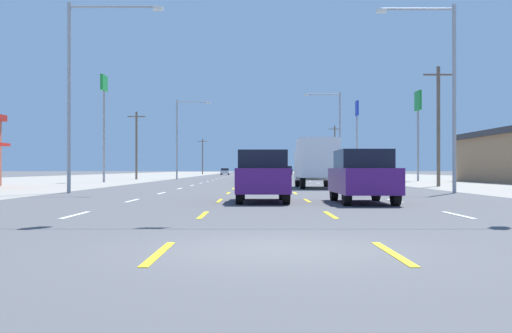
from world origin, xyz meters
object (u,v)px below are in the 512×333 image
sedan_center_turn_midfar (258,174)px  sedan_far_left_farthest (225,171)px  suv_inner_right_nearest (363,176)px  pole_sign_right_row_2 (357,122)px  pole_sign_left_row_1 (104,103)px  streetlight_right_row_0 (447,84)px  streetlight_left_row_0 (80,81)px  suv_center_turn_near (263,175)px  streetlight_right_row_1 (337,129)px  pole_sign_right_row_1 (418,112)px  suv_center_turn_far (258,171)px  streetlight_left_row_1 (181,133)px  suv_far_right_farther (307,171)px  box_truck_inner_right_mid (316,161)px  suv_far_right_distant_a (288,170)px

sedan_center_turn_midfar → sedan_far_left_farthest: (-6.90, 71.37, 0.00)m
suv_inner_right_nearest → pole_sign_right_row_2: 62.94m
pole_sign_left_row_1 → streetlight_right_row_0: 36.01m
sedan_far_left_farthest → streetlight_left_row_0: 98.79m
suv_center_turn_near → streetlight_right_row_1: (9.75, 51.51, 5.24)m
pole_sign_right_row_1 → streetlight_left_row_0: size_ratio=0.95×
sedan_center_turn_midfar → suv_center_turn_far: (0.04, 19.05, 0.27)m
suv_inner_right_nearest → suv_center_turn_near: bearing=166.5°
pole_sign_right_row_2 → streetlight_left_row_1: pole_sign_right_row_2 is taller
suv_center_turn_far → pole_sign_left_row_1: (-14.86, -20.12, 6.59)m
suv_inner_right_nearest → suv_far_right_farther: bearing=87.0°
suv_center_turn_near → box_truck_inner_right_mid: box_truck_inner_right_mid is taller
suv_center_turn_near → streetlight_left_row_1: size_ratio=0.50×
pole_sign_left_row_1 → pole_sign_right_row_1: pole_sign_left_row_1 is taller
sedan_far_left_farthest → streetlight_left_row_0: (-2.58, -98.62, 5.17)m
sedan_center_turn_midfar → suv_center_turn_far: 19.05m
streetlight_right_row_0 → streetlight_right_row_1: streetlight_right_row_1 is taller
suv_center_turn_near → suv_inner_right_nearest: bearing=-13.5°
suv_far_right_distant_a → streetlight_right_row_0: 107.86m
pole_sign_right_row_2 → streetlight_right_row_1: 10.34m
box_truck_inner_right_mid → suv_far_right_distant_a: box_truck_inner_right_mid is taller
suv_inner_right_nearest → suv_center_turn_near: same height
suv_center_turn_near → suv_center_turn_far: (-0.03, 54.68, 0.00)m
suv_far_right_farther → streetlight_right_row_1: bearing=-78.3°
suv_center_turn_near → suv_far_right_distant_a: bearing=86.5°
suv_center_turn_far → sedan_far_left_farthest: 52.78m
streetlight_left_row_0 → streetlight_left_row_1: size_ratio=1.02×
suv_far_right_distant_a → pole_sign_right_row_1: 76.77m
pole_sign_left_row_1 → streetlight_left_row_1: size_ratio=1.04×
suv_center_turn_near → pole_sign_right_row_2: bearing=77.1°
sedan_far_left_farthest → pole_sign_right_row_1: (23.84, -66.78, 6.50)m
suv_center_turn_near → suv_far_right_farther: size_ratio=1.00×
pole_sign_right_row_2 → streetlight_left_row_1: (-23.56, -9.33, -2.18)m
sedan_center_turn_midfar → suv_far_right_farther: bearing=75.8°
box_truck_inner_right_mid → pole_sign_right_row_1: pole_sign_right_row_1 is taller
pole_sign_left_row_1 → pole_sign_right_row_1: size_ratio=1.08×
box_truck_inner_right_mid → suv_center_turn_near: bearing=-102.5°
suv_far_right_distant_a → streetlight_right_row_1: 64.86m
streetlight_left_row_1 → pole_sign_right_row_1: bearing=-23.0°
pole_sign_right_row_2 → streetlight_right_row_1: bearing=-113.9°
box_truck_inner_right_mid → suv_far_right_distant_a: size_ratio=1.47×
sedan_center_turn_midfar → pole_sign_right_row_2: 29.69m
sedan_center_turn_midfar → streetlight_right_row_0: (9.85, -27.25, 5.01)m
suv_far_right_farther → streetlight_right_row_0: 55.98m
sedan_center_turn_midfar → suv_far_right_distant_a: (7.17, 80.47, 0.27)m
streetlight_right_row_1 → suv_inner_right_nearest: bearing=-96.6°
sedan_center_turn_midfar → pole_sign_right_row_1: 18.72m
suv_center_turn_near → suv_far_right_farther: same height
suv_far_right_distant_a → streetlight_left_row_1: bearing=-104.6°
streetlight_right_row_0 → streetlight_left_row_0: bearing=-180.0°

